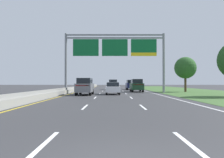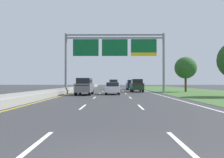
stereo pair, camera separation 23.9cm
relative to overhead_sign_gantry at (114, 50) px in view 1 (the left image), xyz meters
The scene contains 11 objects.
ground_plane 7.98m from the overhead_sign_gantry, 93.58° to the left, with size 220.00×220.00×0.00m, color #333335.
lane_striping 7.71m from the overhead_sign_gantry, 93.96° to the left, with size 11.96×106.00×0.01m.
grass_verge_right 15.81m from the overhead_sign_gantry, 19.36° to the left, with size 14.00×110.00×0.02m, color #3D602D.
median_barrier_concrete 10.34m from the overhead_sign_gantry, 145.20° to the left, with size 0.60×110.00×0.85m.
overhead_sign_gantry is the anchor object (origin of this frame).
pickup_truck_silver 16.47m from the overhead_sign_gantry, 90.72° to the left, with size 2.01×5.40×2.20m.
car_darkgreen_right_lane_suv 7.43m from the overhead_sign_gantry, 45.72° to the left, with size 1.95×4.72×2.11m.
car_white_centre_lane_sedan 6.92m from the overhead_sign_gantry, 94.69° to the right, with size 1.90×4.43×1.57m.
car_navy_right_lane_suv 16.24m from the overhead_sign_gantry, 76.45° to the left, with size 1.99×4.74×2.11m.
car_grey_left_lane_suv 8.53m from the overhead_sign_gantry, 124.83° to the right, with size 1.96×4.73×2.11m.
roadside_tree_mid 12.47m from the overhead_sign_gantry, 16.93° to the left, with size 3.58×3.58×5.78m.
Camera 1 is at (-0.12, -4.30, 1.57)m, focal length 37.04 mm.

